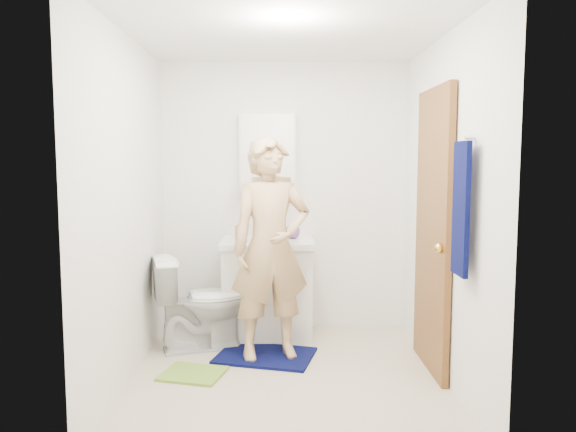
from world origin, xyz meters
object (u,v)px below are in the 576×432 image
object	(u,v)px
medicine_cabinet	(268,153)
toilet	(202,302)
toothbrush_cup	(293,233)
man	(271,248)
vanity_cabinet	(268,291)
towel	(461,209)
soap_dispenser	(240,230)

from	to	relation	value
medicine_cabinet	toilet	size ratio (longest dim) A/B	0.91
toothbrush_cup	man	world-z (taller)	man
vanity_cabinet	medicine_cabinet	xyz separation A→B (m)	(0.00, 0.22, 1.20)
toilet	toothbrush_cup	distance (m)	0.99
toilet	man	bearing A→B (deg)	-130.99
medicine_cabinet	toothbrush_cup	bearing A→B (deg)	-32.09
vanity_cabinet	towel	bearing A→B (deg)	-51.53
towel	toothbrush_cup	world-z (taller)	towel
toilet	man	world-z (taller)	man
soap_dispenser	man	xyz separation A→B (m)	(0.26, -0.47, -0.08)
toilet	toothbrush_cup	size ratio (longest dim) A/B	6.01
towel	man	world-z (taller)	man
towel	toothbrush_cup	xyz separation A→B (m)	(-0.96, 1.57, -0.35)
towel	man	bearing A→B (deg)	141.00
toilet	man	distance (m)	0.79
soap_dispenser	toothbrush_cup	bearing A→B (deg)	21.47
medicine_cabinet	toothbrush_cup	size ratio (longest dim) A/B	5.47
man	toothbrush_cup	bearing A→B (deg)	59.32
toilet	medicine_cabinet	bearing A→B (deg)	-61.87
medicine_cabinet	man	xyz separation A→B (m)	(0.03, -0.78, -0.73)
toilet	vanity_cabinet	bearing A→B (deg)	-77.04
medicine_cabinet	toothbrush_cup	distance (m)	0.75
medicine_cabinet	man	bearing A→B (deg)	-87.47
towel	toilet	bearing A→B (deg)	145.32
vanity_cabinet	toothbrush_cup	bearing A→B (deg)	22.26
medicine_cabinet	towel	world-z (taller)	medicine_cabinet
vanity_cabinet	towel	world-z (taller)	towel
toilet	soap_dispenser	distance (m)	0.67
vanity_cabinet	towel	distance (m)	2.08
towel	man	xyz separation A→B (m)	(-1.15, 0.93, -0.38)
soap_dispenser	towel	bearing A→B (deg)	-44.78
medicine_cabinet	toilet	bearing A→B (deg)	-135.23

